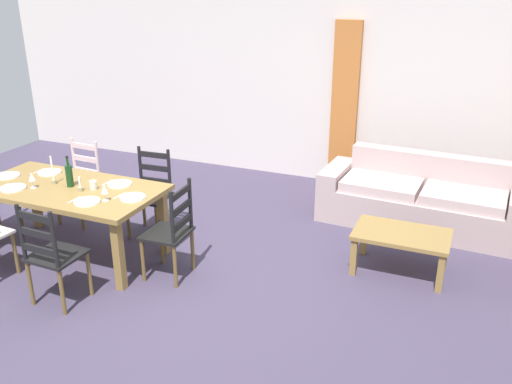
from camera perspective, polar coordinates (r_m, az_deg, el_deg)
ground_plane at (r=5.26m, az=-7.65°, el=-9.42°), size 9.60×9.60×0.02m
wall_far at (r=7.64m, az=4.50°, el=11.52°), size 9.60×0.16×2.70m
curtain_panel_left at (r=7.37m, az=9.31°, el=8.95°), size 0.35×0.08×2.20m
dining_table at (r=5.73m, az=-19.19°, el=-0.29°), size 1.90×0.96×0.75m
dining_chair_near_right at (r=4.98m, az=-20.76°, el=-6.22°), size 0.43×0.41×0.96m
dining_chair_far_left at (r=6.59m, az=-18.01°, el=0.98°), size 0.44×0.42×0.96m
dining_chair_far_right at (r=6.08m, az=-11.03°, el=-0.08°), size 0.44×0.42×0.96m
dining_chair_head_east at (r=5.14m, az=-8.90°, el=-4.10°), size 0.42×0.44×0.96m
dinner_plate_near_left at (r=5.84m, az=-24.23°, el=0.38°), size 0.24×0.24×0.02m
fork_near_left at (r=5.94m, az=-25.22°, el=0.53°), size 0.02×0.17×0.01m
dinner_plate_near_right at (r=5.24m, az=-17.39°, el=-0.98°), size 0.24×0.24×0.02m
fork_near_right at (r=5.33m, az=-18.63°, el=-0.79°), size 0.02×0.17×0.01m
dinner_plate_far_left at (r=6.16m, az=-20.95°, el=1.95°), size 0.24×0.24×0.02m
fork_far_left at (r=6.26m, az=-21.95°, el=2.06°), size 0.03×0.17×0.01m
dinner_plate_far_right at (r=5.60m, az=-14.18°, el=0.82°), size 0.24×0.24×0.02m
fork_far_right at (r=5.69m, az=-15.40°, el=0.97°), size 0.02×0.17×0.01m
dinner_plate_head_west at (r=6.23m, az=-24.71°, el=1.58°), size 0.24×0.24×0.02m
dinner_plate_head_east at (r=5.22m, az=-12.87°, el=-0.57°), size 0.24×0.24×0.02m
fork_head_east at (r=5.31m, az=-14.19°, el=-0.39°), size 0.03×0.17×0.01m
wine_bottle at (r=5.66m, az=-19.11°, el=1.69°), size 0.07×0.07×0.32m
wine_glass_near_left at (r=5.75m, az=-22.59°, el=1.44°), size 0.06×0.06×0.16m
wine_glass_near_right at (r=5.19m, az=-15.70°, el=0.23°), size 0.06×0.06×0.16m
coffee_cup_primary at (r=5.53m, az=-16.80°, el=0.69°), size 0.07×0.07×0.09m
candle_tall at (r=5.80m, az=-20.61°, el=1.62°), size 0.05×0.05×0.29m
candle_short at (r=5.53m, az=-18.06°, el=0.48°), size 0.05×0.05×0.15m
couch at (r=6.52m, az=17.11°, el=-0.89°), size 2.32×0.93×0.80m
coffee_table at (r=5.39m, az=15.09°, el=-4.78°), size 0.90×0.56×0.42m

